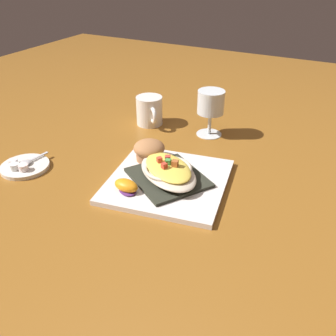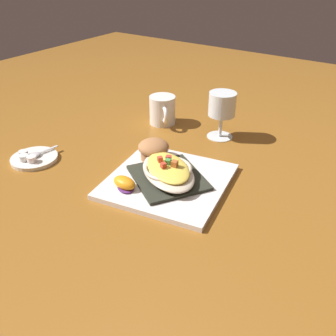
{
  "view_description": "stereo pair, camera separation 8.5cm",
  "coord_description": "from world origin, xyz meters",
  "px_view_note": "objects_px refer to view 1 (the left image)",
  "views": [
    {
      "loc": [
        0.65,
        0.34,
        0.48
      ],
      "look_at": [
        0.0,
        0.0,
        0.04
      ],
      "focal_mm": 39.45,
      "sensor_mm": 36.0,
      "label": 1
    },
    {
      "loc": [
        0.6,
        0.41,
        0.48
      ],
      "look_at": [
        0.0,
        0.0,
        0.04
      ],
      "focal_mm": 39.45,
      "sensor_mm": 36.0,
      "label": 2
    }
  ],
  "objects_px": {
    "gratin_dish": "(168,170)",
    "creamer_cup_2": "(23,167)",
    "orange_garnish": "(126,186)",
    "spoon": "(25,163)",
    "creamer_cup_1": "(15,167)",
    "square_plate": "(168,181)",
    "muffin": "(149,150)",
    "creamer_saucer": "(25,167)",
    "coffee_mug": "(150,112)",
    "stemmed_glass": "(211,105)",
    "creamer_cup_0": "(13,162)"
  },
  "relations": [
    {
      "from": "orange_garnish",
      "to": "muffin",
      "type": "bearing_deg",
      "value": -170.06
    },
    {
      "from": "gratin_dish",
      "to": "stemmed_glass",
      "type": "bearing_deg",
      "value": -177.12
    },
    {
      "from": "square_plate",
      "to": "stemmed_glass",
      "type": "height_order",
      "value": "stemmed_glass"
    },
    {
      "from": "square_plate",
      "to": "coffee_mug",
      "type": "bearing_deg",
      "value": -142.93
    },
    {
      "from": "orange_garnish",
      "to": "creamer_saucer",
      "type": "height_order",
      "value": "orange_garnish"
    },
    {
      "from": "spoon",
      "to": "muffin",
      "type": "bearing_deg",
      "value": 121.45
    },
    {
      "from": "gratin_dish",
      "to": "creamer_cup_2",
      "type": "xyz_separation_m",
      "value": [
        0.13,
        -0.33,
        -0.02
      ]
    },
    {
      "from": "creamer_cup_0",
      "to": "muffin",
      "type": "bearing_deg",
      "value": 121.76
    },
    {
      "from": "orange_garnish",
      "to": "spoon",
      "type": "xyz_separation_m",
      "value": [
        0.02,
        -0.29,
        -0.01
      ]
    },
    {
      "from": "gratin_dish",
      "to": "creamer_cup_1",
      "type": "relative_size",
      "value": 8.85
    },
    {
      "from": "gratin_dish",
      "to": "stemmed_glass",
      "type": "height_order",
      "value": "stemmed_glass"
    },
    {
      "from": "creamer_cup_0",
      "to": "creamer_cup_2",
      "type": "height_order",
      "value": "same"
    },
    {
      "from": "square_plate",
      "to": "gratin_dish",
      "type": "distance_m",
      "value": 0.03
    },
    {
      "from": "square_plate",
      "to": "gratin_dish",
      "type": "relative_size",
      "value": 1.27
    },
    {
      "from": "coffee_mug",
      "to": "creamer_cup_2",
      "type": "distance_m",
      "value": 0.42
    },
    {
      "from": "creamer_cup_0",
      "to": "gratin_dish",
      "type": "bearing_deg",
      "value": 107.61
    },
    {
      "from": "spoon",
      "to": "creamer_cup_1",
      "type": "distance_m",
      "value": 0.03
    },
    {
      "from": "muffin",
      "to": "coffee_mug",
      "type": "distance_m",
      "value": 0.25
    },
    {
      "from": "square_plate",
      "to": "creamer_cup_0",
      "type": "bearing_deg",
      "value": -72.39
    },
    {
      "from": "square_plate",
      "to": "spoon",
      "type": "bearing_deg",
      "value": -73.78
    },
    {
      "from": "square_plate",
      "to": "spoon",
      "type": "relative_size",
      "value": 2.92
    },
    {
      "from": "square_plate",
      "to": "creamer_saucer",
      "type": "xyz_separation_m",
      "value": [
        0.11,
        -0.35,
        -0.0
      ]
    },
    {
      "from": "square_plate",
      "to": "spoon",
      "type": "height_order",
      "value": "spoon"
    },
    {
      "from": "creamer_cup_0",
      "to": "spoon",
      "type": "bearing_deg",
      "value": 125.1
    },
    {
      "from": "square_plate",
      "to": "creamer_cup_1",
      "type": "relative_size",
      "value": 11.21
    },
    {
      "from": "coffee_mug",
      "to": "creamer_cup_0",
      "type": "distance_m",
      "value": 0.43
    },
    {
      "from": "square_plate",
      "to": "creamer_cup_0",
      "type": "relative_size",
      "value": 11.21
    },
    {
      "from": "spoon",
      "to": "creamer_cup_0",
      "type": "relative_size",
      "value": 3.84
    },
    {
      "from": "orange_garnish",
      "to": "stemmed_glass",
      "type": "height_order",
      "value": "stemmed_glass"
    },
    {
      "from": "gratin_dish",
      "to": "creamer_saucer",
      "type": "height_order",
      "value": "gratin_dish"
    },
    {
      "from": "coffee_mug",
      "to": "stemmed_glass",
      "type": "xyz_separation_m",
      "value": [
        -0.02,
        0.2,
        0.05
      ]
    },
    {
      "from": "gratin_dish",
      "to": "muffin",
      "type": "relative_size",
      "value": 2.67
    },
    {
      "from": "muffin",
      "to": "creamer_cup_1",
      "type": "distance_m",
      "value": 0.33
    },
    {
      "from": "orange_garnish",
      "to": "creamer_saucer",
      "type": "bearing_deg",
      "value": -86.08
    },
    {
      "from": "gratin_dish",
      "to": "creamer_cup_2",
      "type": "distance_m",
      "value": 0.36
    },
    {
      "from": "muffin",
      "to": "spoon",
      "type": "relative_size",
      "value": 0.86
    },
    {
      "from": "stemmed_glass",
      "to": "creamer_cup_0",
      "type": "distance_m",
      "value": 0.55
    },
    {
      "from": "muffin",
      "to": "gratin_dish",
      "type": "bearing_deg",
      "value": 54.66
    },
    {
      "from": "muffin",
      "to": "stemmed_glass",
      "type": "bearing_deg",
      "value": 163.07
    },
    {
      "from": "stemmed_glass",
      "to": "creamer_cup_2",
      "type": "bearing_deg",
      "value": -37.34
    },
    {
      "from": "stemmed_glass",
      "to": "creamer_saucer",
      "type": "distance_m",
      "value": 0.53
    },
    {
      "from": "spoon",
      "to": "creamer_cup_1",
      "type": "xyz_separation_m",
      "value": [
        0.03,
        -0.0,
        0.0
      ]
    },
    {
      "from": "gratin_dish",
      "to": "orange_garnish",
      "type": "relative_size",
      "value": 3.23
    },
    {
      "from": "creamer_saucer",
      "to": "orange_garnish",
      "type": "bearing_deg",
      "value": 93.92
    },
    {
      "from": "coffee_mug",
      "to": "muffin",
      "type": "bearing_deg",
      "value": 29.79
    },
    {
      "from": "orange_garnish",
      "to": "creamer_cup_0",
      "type": "height_order",
      "value": "orange_garnish"
    },
    {
      "from": "creamer_saucer",
      "to": "creamer_cup_2",
      "type": "relative_size",
      "value": 5.02
    },
    {
      "from": "orange_garnish",
      "to": "spoon",
      "type": "distance_m",
      "value": 0.29
    },
    {
      "from": "gratin_dish",
      "to": "spoon",
      "type": "xyz_separation_m",
      "value": [
        0.1,
        -0.35,
        -0.02
      ]
    },
    {
      "from": "stemmed_glass",
      "to": "spoon",
      "type": "height_order",
      "value": "stemmed_glass"
    }
  ]
}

